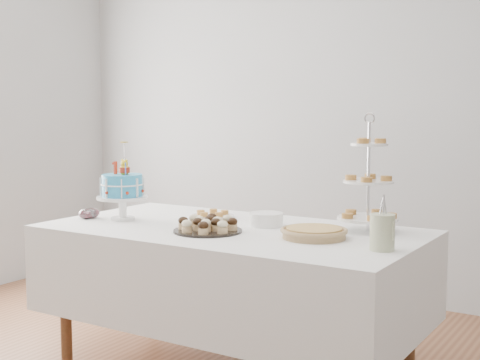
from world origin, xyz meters
The scene contains 11 objects.
walls centered at (0.00, 0.00, 1.35)m, with size 5.04×4.04×2.70m.
table centered at (0.00, 0.30, 0.54)m, with size 1.92×1.02×0.77m.
birthday_cake centered at (-0.64, 0.20, 0.89)m, with size 0.28×0.28×0.43m.
cupcake_tray centered at (-0.04, 0.14, 0.81)m, with size 0.34×0.34×0.08m.
pie centered at (0.47, 0.28, 0.80)m, with size 0.32×0.32×0.05m.
tiered_stand centered at (0.62, 0.58, 1.01)m, with size 0.30×0.30×0.59m.
plate_stack centered at (0.12, 0.45, 0.80)m, with size 0.18×0.18×0.07m.
pastry_plate centered at (-0.28, 0.53, 0.79)m, with size 0.24×0.24×0.04m.
jam_bowl_a centered at (-0.84, 0.12, 0.80)m, with size 0.10×0.10×0.06m.
jam_bowl_b centered at (-0.84, 0.15, 0.80)m, with size 0.10×0.10×0.06m.
utensil_pitcher centered at (0.84, 0.19, 0.86)m, with size 0.11×0.11×0.24m.
Camera 1 is at (1.81, -2.53, 1.37)m, focal length 50.00 mm.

